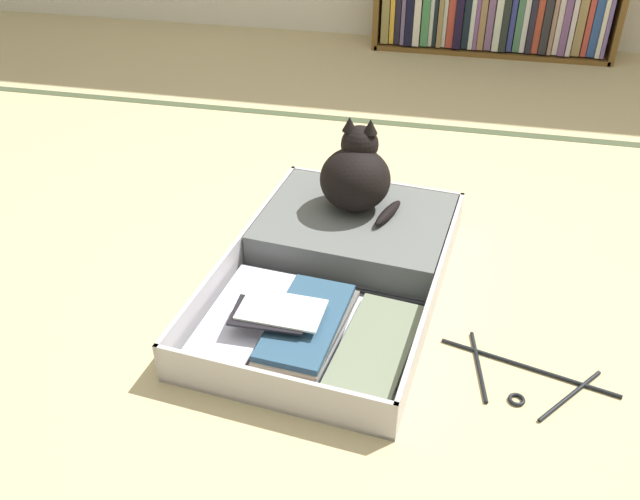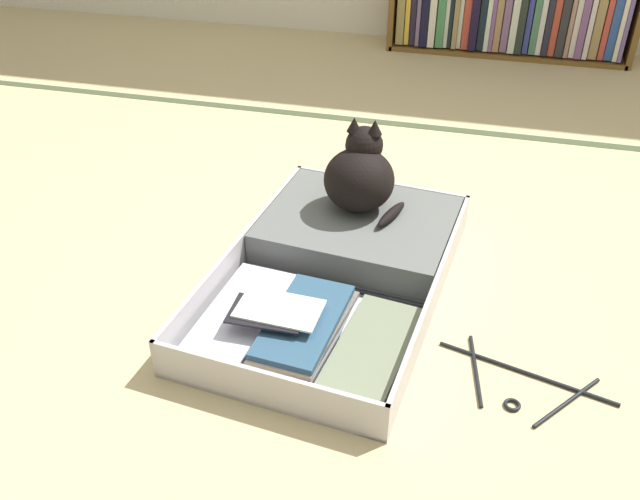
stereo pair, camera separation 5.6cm
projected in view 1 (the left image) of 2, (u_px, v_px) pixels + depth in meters
The scene contains 5 objects.
ground_plane at pixel (382, 297), 1.96m from camera, with size 10.00×10.00×0.00m, color tan.
tatami_border at pixel (421, 126), 2.92m from camera, with size 4.80×0.05×0.00m.
open_suitcase at pixel (341, 261), 2.02m from camera, with size 0.70×1.02×0.12m.
black_cat at pixel (357, 175), 2.09m from camera, with size 0.27×0.24×0.28m.
clothes_hanger at pixel (524, 377), 1.69m from camera, with size 0.44×0.28×0.01m.
Camera 1 is at (0.15, -1.53, 1.23)m, focal length 38.30 mm.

